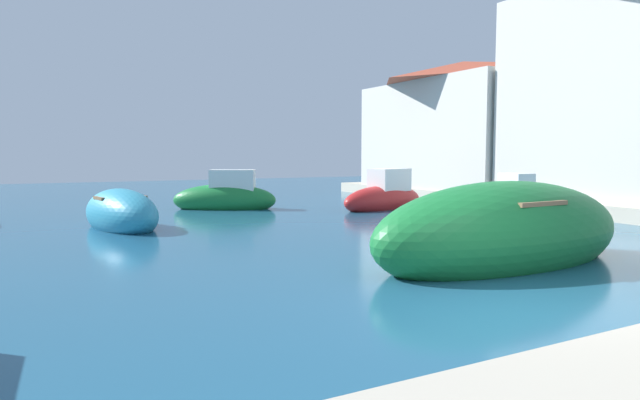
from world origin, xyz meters
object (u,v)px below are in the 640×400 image
at_px(moored_boat_0, 504,234).
at_px(quayside_tree, 554,122).
at_px(moored_boat_1, 226,197).
at_px(moored_boat_6, 384,197).
at_px(moored_boat_5, 520,209).
at_px(moored_boat_2, 121,214).
at_px(waterfront_building_annex, 462,124).

distance_m(moored_boat_0, quayside_tree, 12.51).
height_order(moored_boat_0, moored_boat_1, moored_boat_0).
bearing_deg(moored_boat_6, moored_boat_5, 87.36).
xyz_separation_m(moored_boat_2, waterfront_building_annex, (16.57, 4.00, 3.20)).
height_order(moored_boat_0, quayside_tree, quayside_tree).
bearing_deg(moored_boat_5, moored_boat_0, -39.92).
bearing_deg(moored_boat_0, moored_boat_5, -142.50).
bearing_deg(moored_boat_2, quayside_tree, 72.94).
height_order(moored_boat_2, moored_boat_5, moored_boat_5).
xyz_separation_m(moored_boat_6, waterfront_building_annex, (6.68, 2.99, 3.15)).
relative_size(moored_boat_1, moored_boat_6, 0.93).
xyz_separation_m(moored_boat_2, moored_boat_6, (9.90, 1.01, 0.05)).
bearing_deg(waterfront_building_annex, moored_boat_5, -122.60).
distance_m(moored_boat_2, quayside_tree, 16.09).
xyz_separation_m(moored_boat_6, quayside_tree, (5.80, -3.03, 2.91)).
height_order(moored_boat_6, quayside_tree, quayside_tree).
bearing_deg(moored_boat_0, quayside_tree, -147.05).
bearing_deg(quayside_tree, waterfront_building_annex, 81.65).
distance_m(waterfront_building_annex, quayside_tree, 6.09).
relative_size(moored_boat_2, moored_boat_6, 0.93).
height_order(moored_boat_6, waterfront_building_annex, waterfront_building_annex).
bearing_deg(quayside_tree, moored_boat_2, 172.67).
bearing_deg(moored_boat_5, quayside_tree, 129.32).
distance_m(moored_boat_0, moored_boat_2, 10.62).
xyz_separation_m(moored_boat_0, moored_boat_2, (-5.68, 8.97, -0.17)).
bearing_deg(waterfront_building_annex, moored_boat_2, -166.43).
bearing_deg(moored_boat_5, moored_boat_1, -130.58).
bearing_deg(moored_boat_6, quayside_tree, 137.06).
bearing_deg(moored_boat_1, moored_boat_5, 157.28).
bearing_deg(moored_boat_1, moored_boat_6, -179.09).
bearing_deg(moored_boat_6, moored_boat_0, 51.72).
xyz_separation_m(moored_boat_1, waterfront_building_annex, (12.14, 0.13, 3.16)).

